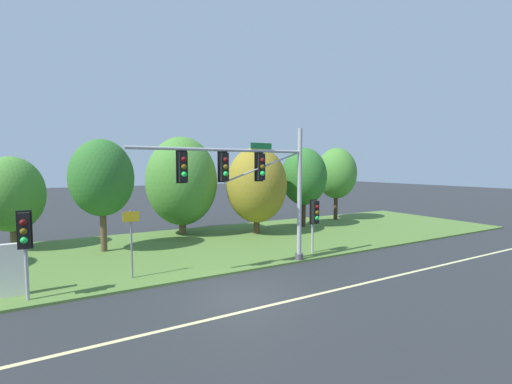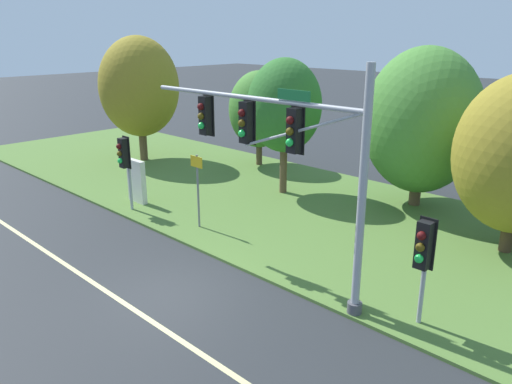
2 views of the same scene
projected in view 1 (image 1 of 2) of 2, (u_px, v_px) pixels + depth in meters
name	position (u px, v px, depth m)	size (l,w,h in m)	color
ground_plane	(244.00, 296.00, 12.54)	(160.00, 160.00, 0.00)	#282B2D
lane_stripe	(261.00, 308.00, 11.50)	(36.00, 0.16, 0.01)	beige
grass_verge	(178.00, 248.00, 19.70)	(48.00, 11.50, 0.10)	#517533
traffic_signal_mast	(253.00, 177.00, 15.54)	(8.34, 0.49, 6.51)	#9EA0A5
pedestrian_signal_near_kerb	(315.00, 215.00, 18.22)	(0.46, 0.55, 2.90)	#9EA0A5
pedestrian_signal_further_along	(24.00, 236.00, 11.60)	(0.46, 0.55, 3.15)	#9EA0A5
route_sign_post	(131.00, 236.00, 14.15)	(0.65, 0.08, 2.84)	slate
tree_left_of_mast	(12.00, 194.00, 19.03)	(3.37, 3.37, 5.22)	brown
tree_behind_signpost	(102.00, 178.00, 18.54)	(3.35, 3.35, 6.14)	brown
tree_mid_verge	(182.00, 181.00, 23.47)	(4.85, 4.85, 6.69)	brown
tree_tall_centre	(257.00, 185.00, 23.67)	(4.20, 4.20, 6.02)	#4C3823
tree_right_far	(304.00, 177.00, 26.48)	(3.54, 3.54, 6.11)	#423021
tree_furthest_back	(336.00, 173.00, 30.01)	(3.54, 3.54, 6.30)	#423021
info_kiosk	(7.00, 271.00, 12.16)	(1.10, 0.24, 1.90)	silver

